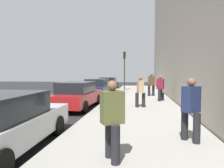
% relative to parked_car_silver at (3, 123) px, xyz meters
% --- Properties ---
extents(ground_plane, '(56.00, 56.00, 0.00)m').
position_rel_parked_car_silver_xyz_m(ground_plane, '(11.44, -0.06, -0.76)').
color(ground_plane, black).
extents(sidewalk, '(28.00, 4.60, 0.15)m').
position_rel_parked_car_silver_xyz_m(sidewalk, '(11.44, -3.36, -0.68)').
color(sidewalk, gray).
rests_on(sidewalk, ground).
extents(lane_stripe_centre, '(28.00, 0.14, 0.01)m').
position_rel_parked_car_silver_xyz_m(lane_stripe_centre, '(11.44, 3.14, -0.76)').
color(lane_stripe_centre, gold).
rests_on(lane_stripe_centre, ground).
extents(snow_bank_curb, '(8.28, 0.56, 0.22)m').
position_rel_parked_car_silver_xyz_m(snow_bank_curb, '(14.72, -0.76, -0.65)').
color(snow_bank_curb, white).
rests_on(snow_bank_curb, ground).
extents(parked_car_silver, '(4.74, 1.99, 1.51)m').
position_rel_parked_car_silver_xyz_m(parked_car_silver, '(0.00, 0.00, 0.00)').
color(parked_car_silver, black).
rests_on(parked_car_silver, ground).
extents(parked_car_red, '(4.74, 2.02, 1.51)m').
position_rel_parked_car_silver_xyz_m(parked_car_red, '(6.59, 0.09, -0.00)').
color(parked_car_red, black).
rests_on(parked_car_red, ground).
extents(parked_car_navy, '(4.43, 1.99, 1.51)m').
position_rel_parked_car_silver_xyz_m(parked_car_navy, '(12.41, 0.08, -0.00)').
color(parked_car_navy, black).
rests_on(parked_car_navy, ground).
extents(parked_car_black, '(4.12, 1.91, 1.51)m').
position_rel_parked_car_silver_xyz_m(parked_car_black, '(18.26, 0.04, -0.00)').
color(parked_car_black, black).
rests_on(parked_car_black, ground).
extents(pedestrian_navy_coat, '(0.53, 0.55, 1.74)m').
position_rel_parked_car_silver_xyz_m(pedestrian_navy_coat, '(1.04, -4.80, 0.32)').
color(pedestrian_navy_coat, black).
rests_on(pedestrian_navy_coat, sidewalk).
extents(pedestrian_olive_coat, '(0.52, 0.55, 1.72)m').
position_rel_parked_car_silver_xyz_m(pedestrian_olive_coat, '(-0.46, -2.84, 0.31)').
color(pedestrian_olive_coat, black).
rests_on(pedestrian_olive_coat, sidewalk).
extents(pedestrian_tan_coat, '(0.51, 0.54, 1.68)m').
position_rel_parked_car_silver_xyz_m(pedestrian_tan_coat, '(6.51, -3.47, 0.29)').
color(pedestrian_tan_coat, black).
rests_on(pedestrian_tan_coat, sidewalk).
extents(pedestrian_burgundy_coat, '(0.54, 0.53, 1.69)m').
position_rel_parked_car_silver_xyz_m(pedestrian_burgundy_coat, '(9.19, -4.80, 0.29)').
color(pedestrian_burgundy_coat, black).
rests_on(pedestrian_burgundy_coat, sidewalk).
extents(pedestrian_brown_coat, '(0.59, 0.56, 1.85)m').
position_rel_parked_car_silver_xyz_m(pedestrian_brown_coat, '(12.20, -4.39, 0.38)').
color(pedestrian_brown_coat, black).
rests_on(pedestrian_brown_coat, sidewalk).
extents(traffic_light_pole, '(0.35, 0.26, 4.12)m').
position_rel_parked_car_silver_xyz_m(traffic_light_pole, '(17.32, -1.84, 2.19)').
color(traffic_light_pole, '#2D2D19').
rests_on(traffic_light_pole, sidewalk).
extents(rolling_suitcase, '(0.34, 0.22, 0.85)m').
position_rel_parked_car_silver_xyz_m(rolling_suitcase, '(9.67, -4.98, -0.36)').
color(rolling_suitcase, '#191E38').
rests_on(rolling_suitcase, sidewalk).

